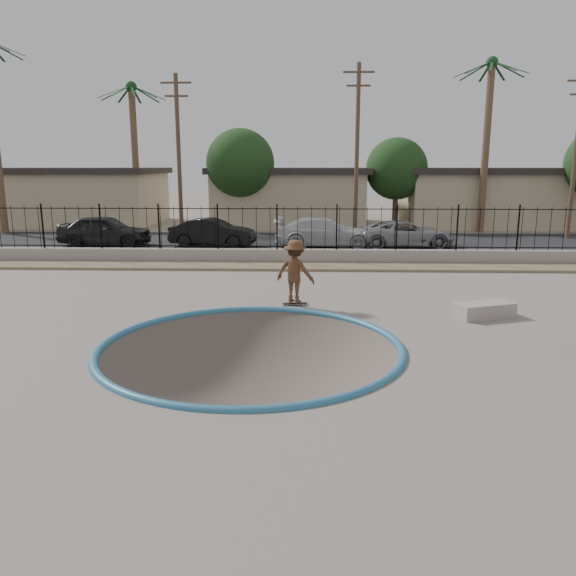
# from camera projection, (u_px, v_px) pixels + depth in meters

# --- Properties ---
(ground) EXTENTS (120.00, 120.00, 2.20)m
(ground) POSITION_uv_depth(u_px,v_px,m) (279.00, 280.00, 25.76)
(ground) COLOR #70675D
(ground) RESTS_ON ground
(bowl_pit) EXTENTS (6.84, 6.84, 1.80)m
(bowl_pit) POSITION_uv_depth(u_px,v_px,m) (251.00, 347.00, 12.83)
(bowl_pit) COLOR #51443E
(bowl_pit) RESTS_ON ground
(coping_ring) EXTENTS (7.04, 7.04, 0.20)m
(coping_ring) POSITION_uv_depth(u_px,v_px,m) (251.00, 347.00, 12.83)
(coping_ring) COLOR #2B6A8D
(coping_ring) RESTS_ON ground
(rock_strip) EXTENTS (42.00, 1.60, 0.11)m
(rock_strip) POSITION_uv_depth(u_px,v_px,m) (276.00, 266.00, 22.77)
(rock_strip) COLOR #948561
(rock_strip) RESTS_ON ground
(retaining_wall) EXTENTS (42.00, 0.45, 0.60)m
(retaining_wall) POSITION_uv_depth(u_px,v_px,m) (277.00, 256.00, 23.80)
(retaining_wall) COLOR gray
(retaining_wall) RESTS_ON ground
(fence) EXTENTS (40.00, 0.04, 1.80)m
(fence) POSITION_uv_depth(u_px,v_px,m) (277.00, 228.00, 23.54)
(fence) COLOR black
(fence) RESTS_ON retaining_wall
(street) EXTENTS (90.00, 8.00, 0.04)m
(street) POSITION_uv_depth(u_px,v_px,m) (284.00, 242.00, 30.40)
(street) COLOR black
(street) RESTS_ON ground
(house_west) EXTENTS (11.60, 8.60, 3.90)m
(house_west) POSITION_uv_depth(u_px,v_px,m) (78.00, 195.00, 39.76)
(house_west) COLOR tan
(house_west) RESTS_ON ground
(house_center) EXTENTS (10.60, 8.60, 3.90)m
(house_center) POSITION_uv_depth(u_px,v_px,m) (289.00, 196.00, 39.25)
(house_center) COLOR tan
(house_center) RESTS_ON ground
(house_east) EXTENTS (12.60, 8.60, 3.90)m
(house_east) POSITION_uv_depth(u_px,v_px,m) (491.00, 196.00, 38.78)
(house_east) COLOR tan
(house_east) RESTS_ON ground
(palm_mid) EXTENTS (2.30, 2.30, 9.30)m
(palm_mid) POSITION_uv_depth(u_px,v_px,m) (133.00, 124.00, 36.14)
(palm_mid) COLOR brown
(palm_mid) RESTS_ON ground
(palm_right) EXTENTS (2.30, 2.30, 10.30)m
(palm_right) POSITION_uv_depth(u_px,v_px,m) (489.00, 109.00, 33.30)
(palm_right) COLOR brown
(palm_right) RESTS_ON ground
(utility_pole_left) EXTENTS (1.70, 0.24, 9.00)m
(utility_pole_left) POSITION_uv_depth(u_px,v_px,m) (179.00, 154.00, 31.55)
(utility_pole_left) COLOR #473323
(utility_pole_left) RESTS_ON ground
(utility_pole_mid) EXTENTS (1.70, 0.24, 9.50)m
(utility_pole_mid) POSITION_uv_depth(u_px,v_px,m) (357.00, 149.00, 31.16)
(utility_pole_mid) COLOR #473323
(utility_pole_mid) RESTS_ON ground
(utility_pole_right) EXTENTS (1.70, 0.24, 9.00)m
(utility_pole_right) POSITION_uv_depth(u_px,v_px,m) (576.00, 154.00, 30.80)
(utility_pole_right) COLOR #473323
(utility_pole_right) RESTS_ON ground
(street_tree_left) EXTENTS (4.32, 4.32, 6.36)m
(street_tree_left) POSITION_uv_depth(u_px,v_px,m) (240.00, 163.00, 35.46)
(street_tree_left) COLOR #473323
(street_tree_left) RESTS_ON ground
(street_tree_mid) EXTENTS (3.96, 3.96, 5.83)m
(street_tree_mid) POSITION_uv_depth(u_px,v_px,m) (396.00, 169.00, 36.17)
(street_tree_mid) COLOR #473323
(street_tree_mid) RESTS_ON ground
(skater) EXTENTS (1.38, 1.12, 1.86)m
(skater) POSITION_uv_depth(u_px,v_px,m) (295.00, 275.00, 16.50)
(skater) COLOR brown
(skater) RESTS_ON ground
(skateboard) EXTENTS (0.75, 0.28, 0.06)m
(skateboard) POSITION_uv_depth(u_px,v_px,m) (295.00, 304.00, 16.69)
(skateboard) COLOR black
(skateboard) RESTS_ON ground
(concrete_ledge) EXTENTS (1.74, 1.20, 0.40)m
(concrete_ledge) POSITION_uv_depth(u_px,v_px,m) (484.00, 310.00, 15.36)
(concrete_ledge) COLOR gray
(concrete_ledge) RESTS_ON ground
(car_a) EXTENTS (4.64, 1.93, 1.57)m
(car_a) POSITION_uv_depth(u_px,v_px,m) (105.00, 230.00, 28.58)
(car_a) COLOR black
(car_a) RESTS_ON street
(car_b) EXTENTS (4.40, 1.91, 1.41)m
(car_b) POSITION_uv_depth(u_px,v_px,m) (213.00, 233.00, 28.39)
(car_b) COLOR black
(car_b) RESTS_ON street
(car_c) EXTENTS (5.17, 2.30, 1.47)m
(car_c) POSITION_uv_depth(u_px,v_px,m) (326.00, 232.00, 28.21)
(car_c) COLOR silver
(car_c) RESTS_ON street
(car_d) EXTENTS (5.00, 2.66, 1.34)m
(car_d) POSITION_uv_depth(u_px,v_px,m) (406.00, 234.00, 28.09)
(car_d) COLOR gray
(car_d) RESTS_ON street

